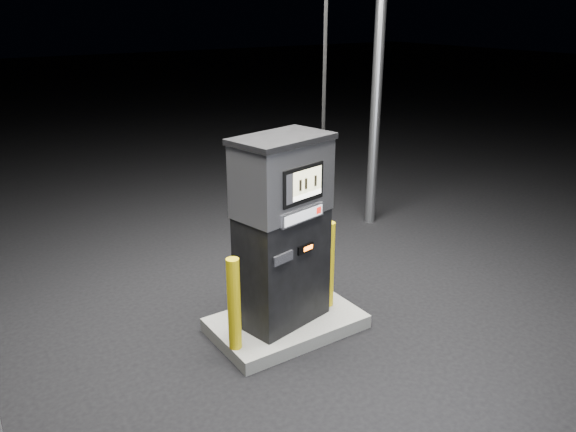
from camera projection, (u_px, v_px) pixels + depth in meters
ground at (286, 329)px, 6.22m from camera, size 80.00×80.00×0.00m
pump_island at (286, 323)px, 6.19m from camera, size 1.60×1.00×0.15m
fuel_dispenser at (283, 230)px, 5.78m from camera, size 1.17×0.79×4.20m
bollard_left at (234, 304)px, 5.46m from camera, size 0.16×0.16×0.97m
bollard_right at (328, 265)px, 6.26m from camera, size 0.14×0.14×1.00m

